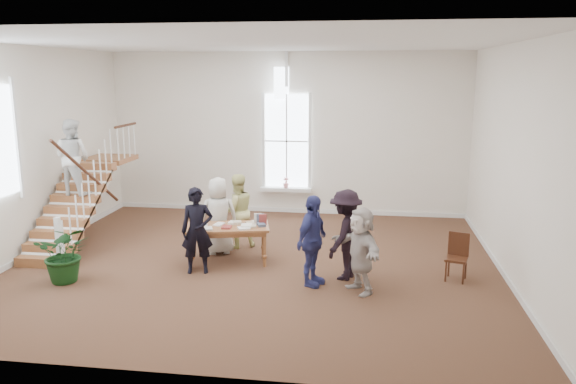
# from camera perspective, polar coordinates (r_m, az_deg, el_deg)

# --- Properties ---
(ground) EXTENTS (10.00, 10.00, 0.00)m
(ground) POSITION_cam_1_polar(r_m,az_deg,el_deg) (11.92, -3.21, -7.24)
(ground) COLOR #42281A
(ground) RESTS_ON ground
(room_shell) EXTENTS (10.49, 10.00, 10.00)m
(room_shell) POSITION_cam_1_polar(r_m,az_deg,el_deg) (15.98, -0.17, -0.72)
(room_shell) COLOR silver
(room_shell) RESTS_ON ground
(staircase) EXTENTS (1.10, 4.10, 2.92)m
(staircase) POSITION_cam_1_polar(r_m,az_deg,el_deg) (13.68, -20.80, 1.53)
(staircase) COLOR brown
(staircase) RESTS_ON ground
(library_table) EXTENTS (1.86, 1.22, 0.87)m
(library_table) POSITION_cam_1_polar(r_m,az_deg,el_deg) (11.79, -6.10, -3.83)
(library_table) COLOR brown
(library_table) RESTS_ON ground
(police_officer) EXTENTS (0.71, 0.55, 1.73)m
(police_officer) POSITION_cam_1_polar(r_m,az_deg,el_deg) (11.27, -9.21, -3.89)
(police_officer) COLOR black
(police_officer) RESTS_ON ground
(elderly_woman) EXTENTS (0.96, 0.76, 1.71)m
(elderly_woman) POSITION_cam_1_polar(r_m,az_deg,el_deg) (12.41, -7.07, -2.41)
(elderly_woman) COLOR silver
(elderly_woman) RESTS_ON ground
(person_yellow) EXTENTS (1.04, 0.98, 1.70)m
(person_yellow) POSITION_cam_1_polar(r_m,az_deg,el_deg) (12.81, -5.19, -1.93)
(person_yellow) COLOR #E1DE8C
(person_yellow) RESTS_ON ground
(woman_cluster_a) EXTENTS (0.77, 1.10, 1.73)m
(woman_cluster_a) POSITION_cam_1_polar(r_m,az_deg,el_deg) (10.48, 2.47, -4.98)
(woman_cluster_a) COLOR navy
(woman_cluster_a) RESTS_ON ground
(woman_cluster_b) EXTENTS (1.04, 1.30, 1.76)m
(woman_cluster_b) POSITION_cam_1_polar(r_m,az_deg,el_deg) (10.87, 5.86, -4.33)
(woman_cluster_b) COLOR black
(woman_cluster_b) RESTS_ON ground
(woman_cluster_c) EXTENTS (1.18, 1.49, 1.58)m
(woman_cluster_c) POSITION_cam_1_polar(r_m,az_deg,el_deg) (10.27, 7.38, -5.87)
(woman_cluster_c) COLOR beige
(woman_cluster_c) RESTS_ON ground
(floor_plant) EXTENTS (1.22, 1.13, 1.12)m
(floor_plant) POSITION_cam_1_polar(r_m,az_deg,el_deg) (11.54, -21.69, -5.82)
(floor_plant) COLOR #113513
(floor_plant) RESTS_ON ground
(side_chair) EXTENTS (0.50, 0.50, 0.92)m
(side_chair) POSITION_cam_1_polar(r_m,az_deg,el_deg) (11.36, 16.84, -6.05)
(side_chair) COLOR #32170D
(side_chair) RESTS_ON ground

